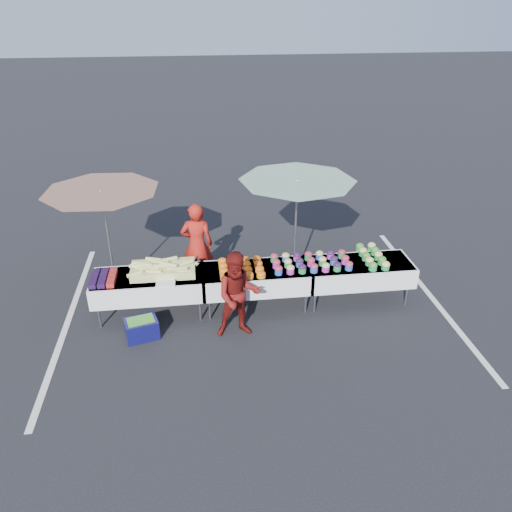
{
  "coord_description": "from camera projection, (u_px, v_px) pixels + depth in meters",
  "views": [
    {
      "loc": [
        -0.93,
        -7.3,
        4.89
      ],
      "look_at": [
        0.0,
        0.0,
        1.0
      ],
      "focal_mm": 35.0,
      "sensor_mm": 36.0,
      "label": 1
    }
  ],
  "objects": [
    {
      "name": "umbrella_right",
      "position": [
        297.0,
        190.0,
        8.59
      ],
      "size": [
        2.37,
        2.37,
        2.08
      ],
      "rotation": [
        0.0,
        0.0,
        -0.18
      ],
      "color": "black",
      "rests_on": "ground"
    },
    {
      "name": "stripe_left",
      "position": [
        69.0,
        319.0,
        8.43
      ],
      "size": [
        0.1,
        5.0,
        0.0
      ],
      "primitive_type": "cube",
      "color": "silver",
      "rests_on": "ground"
    },
    {
      "name": "table_center",
      "position": [
        256.0,
        278.0,
        8.52
      ],
      "size": [
        1.86,
        0.81,
        0.75
      ],
      "color": "white",
      "rests_on": "ground"
    },
    {
      "name": "ground",
      "position": [
        256.0,
        306.0,
        8.79
      ],
      "size": [
        80.0,
        80.0,
        0.0
      ],
      "primitive_type": "plane",
      "color": "black"
    },
    {
      "name": "table_left",
      "position": [
        149.0,
        284.0,
        8.32
      ],
      "size": [
        1.86,
        0.81,
        0.75
      ],
      "color": "white",
      "rests_on": "ground"
    },
    {
      "name": "umbrella_left",
      "position": [
        102.0,
        200.0,
        8.36
      ],
      "size": [
        2.48,
        2.48,
        2.0
      ],
      "rotation": [
        0.0,
        0.0,
        0.32
      ],
      "color": "black",
      "rests_on": "ground"
    },
    {
      "name": "stripe_right",
      "position": [
        429.0,
        294.0,
        9.15
      ],
      "size": [
        0.1,
        5.0,
        0.0
      ],
      "primitive_type": "cube",
      "color": "silver",
      "rests_on": "ground"
    },
    {
      "name": "potato_cups",
      "position": [
        311.0,
        261.0,
        8.51
      ],
      "size": [
        1.34,
        0.58,
        0.16
      ],
      "color": "#264CB5",
      "rests_on": "table_right"
    },
    {
      "name": "table_right",
      "position": [
        358.0,
        271.0,
        8.72
      ],
      "size": [
        1.86,
        0.81,
        0.75
      ],
      "color": "white",
      "rests_on": "ground"
    },
    {
      "name": "corn_pile",
      "position": [
        163.0,
        269.0,
        8.27
      ],
      "size": [
        1.16,
        0.57,
        0.26
      ],
      "color": "#BEC665",
      "rests_on": "table_left"
    },
    {
      "name": "berry_punnets",
      "position": [
        103.0,
        278.0,
        8.09
      ],
      "size": [
        0.4,
        0.54,
        0.08
      ],
      "color": "black",
      "rests_on": "table_left"
    },
    {
      "name": "carrot_bowls",
      "position": [
        241.0,
        268.0,
        8.38
      ],
      "size": [
        0.75,
        0.69,
        0.11
      ],
      "color": "orange",
      "rests_on": "table_center"
    },
    {
      "name": "bean_baskets",
      "position": [
        372.0,
        256.0,
        8.71
      ],
      "size": [
        0.36,
        0.86,
        0.15
      ],
      "color": "#228840",
      "rests_on": "table_right"
    },
    {
      "name": "storage_bin",
      "position": [
        142.0,
        328.0,
        7.93
      ],
      "size": [
        0.58,
        0.48,
        0.33
      ],
      "rotation": [
        0.0,
        0.0,
        0.26
      ],
      "color": "#0D0E45",
      "rests_on": "ground"
    },
    {
      "name": "plastic_bags",
      "position": [
        166.0,
        283.0,
        8.0
      ],
      "size": [
        0.3,
        0.25,
        0.05
      ],
      "primitive_type": "cube",
      "color": "white",
      "rests_on": "table_left"
    },
    {
      "name": "customer",
      "position": [
        238.0,
        295.0,
        7.75
      ],
      "size": [
        0.72,
        0.56,
        1.46
      ],
      "primitive_type": "imported",
      "rotation": [
        0.0,
        0.0,
        0.01
      ],
      "color": "#64110F",
      "rests_on": "ground"
    },
    {
      "name": "vendor",
      "position": [
        197.0,
        245.0,
        9.15
      ],
      "size": [
        0.61,
        0.42,
        1.6
      ],
      "primitive_type": "imported",
      "rotation": [
        0.0,
        0.0,
        3.07
      ],
      "color": "#A81C13",
      "rests_on": "ground"
    }
  ]
}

